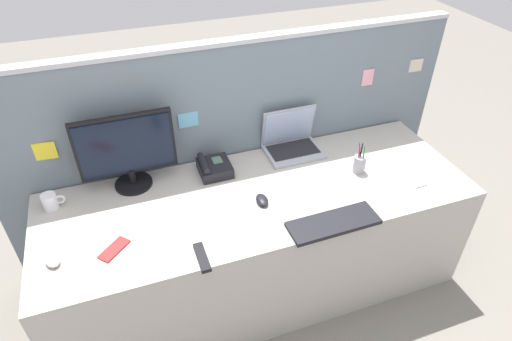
{
  "coord_description": "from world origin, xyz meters",
  "views": [
    {
      "loc": [
        -0.61,
        -1.66,
        2.2
      ],
      "look_at": [
        0.0,
        0.05,
        0.83
      ],
      "focal_mm": 30.56,
      "sensor_mm": 36.0,
      "label": 1
    }
  ],
  "objects_px": {
    "desktop_monitor": "(126,149)",
    "keyboard_main": "(333,223)",
    "laptop": "(291,140)",
    "pen_cup": "(359,163)",
    "computer_mouse_left_hand": "(52,260)",
    "cell_phone_red_case": "(114,249)",
    "cell_phone_white_slab": "(414,180)",
    "coffee_mug": "(51,201)",
    "desk_phone": "(214,167)",
    "tv_remote": "(202,257)",
    "computer_mouse_right_hand": "(262,200)"
  },
  "relations": [
    {
      "from": "pen_cup",
      "to": "cell_phone_red_case",
      "type": "distance_m",
      "value": 1.37
    },
    {
      "from": "desk_phone",
      "to": "pen_cup",
      "type": "xyz_separation_m",
      "value": [
        0.77,
        -0.26,
        0.02
      ]
    },
    {
      "from": "desk_phone",
      "to": "cell_phone_white_slab",
      "type": "bearing_deg",
      "value": -23.26
    },
    {
      "from": "keyboard_main",
      "to": "cell_phone_white_slab",
      "type": "xyz_separation_m",
      "value": [
        0.59,
        0.16,
        -0.01
      ]
    },
    {
      "from": "pen_cup",
      "to": "cell_phone_red_case",
      "type": "bearing_deg",
      "value": -173.55
    },
    {
      "from": "tv_remote",
      "to": "cell_phone_white_slab",
      "type": "bearing_deg",
      "value": 6.91
    },
    {
      "from": "desk_phone",
      "to": "cell_phone_white_slab",
      "type": "distance_m",
      "value": 1.11
    },
    {
      "from": "laptop",
      "to": "keyboard_main",
      "type": "relative_size",
      "value": 0.72
    },
    {
      "from": "desktop_monitor",
      "to": "laptop",
      "type": "relative_size",
      "value": 1.52
    },
    {
      "from": "cell_phone_white_slab",
      "to": "tv_remote",
      "type": "height_order",
      "value": "tv_remote"
    },
    {
      "from": "keyboard_main",
      "to": "cell_phone_white_slab",
      "type": "distance_m",
      "value": 0.61
    },
    {
      "from": "laptop",
      "to": "coffee_mug",
      "type": "distance_m",
      "value": 1.35
    },
    {
      "from": "cell_phone_white_slab",
      "to": "keyboard_main",
      "type": "bearing_deg",
      "value": -166.02
    },
    {
      "from": "laptop",
      "to": "cell_phone_white_slab",
      "type": "bearing_deg",
      "value": -44.05
    },
    {
      "from": "cell_phone_white_slab",
      "to": "cell_phone_red_case",
      "type": "bearing_deg",
      "value": 177.57
    },
    {
      "from": "pen_cup",
      "to": "tv_remote",
      "type": "relative_size",
      "value": 1.09
    },
    {
      "from": "desktop_monitor",
      "to": "laptop",
      "type": "height_order",
      "value": "desktop_monitor"
    },
    {
      "from": "pen_cup",
      "to": "desktop_monitor",
      "type": "bearing_deg",
      "value": 165.71
    },
    {
      "from": "keyboard_main",
      "to": "pen_cup",
      "type": "height_order",
      "value": "pen_cup"
    },
    {
      "from": "laptop",
      "to": "keyboard_main",
      "type": "distance_m",
      "value": 0.67
    },
    {
      "from": "desktop_monitor",
      "to": "desk_phone",
      "type": "height_order",
      "value": "desktop_monitor"
    },
    {
      "from": "laptop",
      "to": "pen_cup",
      "type": "xyz_separation_m",
      "value": [
        0.27,
        -0.33,
        -0.01
      ]
    },
    {
      "from": "desk_phone",
      "to": "computer_mouse_left_hand",
      "type": "xyz_separation_m",
      "value": [
        -0.85,
        -0.4,
        -0.02
      ]
    },
    {
      "from": "laptop",
      "to": "computer_mouse_left_hand",
      "type": "xyz_separation_m",
      "value": [
        -1.35,
        -0.47,
        -0.05
      ]
    },
    {
      "from": "cell_phone_red_case",
      "to": "cell_phone_white_slab",
      "type": "height_order",
      "value": "same"
    },
    {
      "from": "cell_phone_white_slab",
      "to": "coffee_mug",
      "type": "xyz_separation_m",
      "value": [
        -1.88,
        0.43,
        0.04
      ]
    },
    {
      "from": "coffee_mug",
      "to": "cell_phone_white_slab",
      "type": "bearing_deg",
      "value": -12.86
    },
    {
      "from": "desk_phone",
      "to": "tv_remote",
      "type": "distance_m",
      "value": 0.64
    },
    {
      "from": "computer_mouse_left_hand",
      "to": "cell_phone_red_case",
      "type": "xyz_separation_m",
      "value": [
        0.26,
        -0.01,
        -0.01
      ]
    },
    {
      "from": "desktop_monitor",
      "to": "cell_phone_white_slab",
      "type": "height_order",
      "value": "desktop_monitor"
    },
    {
      "from": "desk_phone",
      "to": "pen_cup",
      "type": "relative_size",
      "value": 1.01
    },
    {
      "from": "desktop_monitor",
      "to": "computer_mouse_left_hand",
      "type": "distance_m",
      "value": 0.64
    },
    {
      "from": "desktop_monitor",
      "to": "cell_phone_red_case",
      "type": "distance_m",
      "value": 0.53
    },
    {
      "from": "keyboard_main",
      "to": "coffee_mug",
      "type": "bearing_deg",
      "value": 154.59
    },
    {
      "from": "keyboard_main",
      "to": "pen_cup",
      "type": "bearing_deg",
      "value": 44.62
    },
    {
      "from": "desk_phone",
      "to": "keyboard_main",
      "type": "xyz_separation_m",
      "value": [
        0.44,
        -0.6,
        -0.02
      ]
    },
    {
      "from": "desktop_monitor",
      "to": "keyboard_main",
      "type": "distance_m",
      "value": 1.11
    },
    {
      "from": "desktop_monitor",
      "to": "computer_mouse_right_hand",
      "type": "distance_m",
      "value": 0.75
    },
    {
      "from": "computer_mouse_left_hand",
      "to": "coffee_mug",
      "type": "height_order",
      "value": "coffee_mug"
    },
    {
      "from": "computer_mouse_right_hand",
      "to": "tv_remote",
      "type": "height_order",
      "value": "computer_mouse_right_hand"
    },
    {
      "from": "keyboard_main",
      "to": "pen_cup",
      "type": "relative_size",
      "value": 2.44
    },
    {
      "from": "computer_mouse_right_hand",
      "to": "cell_phone_red_case",
      "type": "distance_m",
      "value": 0.75
    },
    {
      "from": "desktop_monitor",
      "to": "computer_mouse_right_hand",
      "type": "xyz_separation_m",
      "value": [
        0.61,
        -0.38,
        -0.21
      ]
    },
    {
      "from": "desktop_monitor",
      "to": "coffee_mug",
      "type": "xyz_separation_m",
      "value": [
        -0.41,
        -0.06,
        -0.18
      ]
    },
    {
      "from": "computer_mouse_right_hand",
      "to": "computer_mouse_left_hand",
      "type": "relative_size",
      "value": 1.0
    },
    {
      "from": "desk_phone",
      "to": "computer_mouse_right_hand",
      "type": "relative_size",
      "value": 1.89
    },
    {
      "from": "laptop",
      "to": "pen_cup",
      "type": "bearing_deg",
      "value": -50.0
    },
    {
      "from": "desktop_monitor",
      "to": "keyboard_main",
      "type": "height_order",
      "value": "desktop_monitor"
    },
    {
      "from": "computer_mouse_right_hand",
      "to": "cell_phone_red_case",
      "type": "xyz_separation_m",
      "value": [
        -0.75,
        -0.08,
        -0.01
      ]
    },
    {
      "from": "cell_phone_red_case",
      "to": "cell_phone_white_slab",
      "type": "distance_m",
      "value": 1.61
    }
  ]
}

